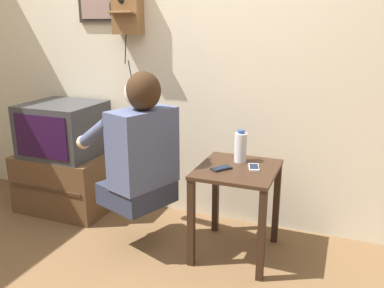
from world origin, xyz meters
The scene contains 9 objects.
wall_back centered at (0.00, 1.27, 1.27)m, with size 6.80×0.05×2.55m.
side_table centered at (0.53, 0.80, 0.45)m, with size 0.47×0.52×0.58m.
person centered at (-0.05, 0.65, 0.69)m, with size 0.64×0.57×0.85m.
tv_stand centered at (-0.89, 0.96, 0.22)m, with size 0.70×0.49×0.45m.
television centered at (-0.88, 0.97, 0.65)m, with size 0.54×0.50×0.40m.
wall_phone_antique centered at (-0.41, 1.19, 1.54)m, with size 0.25×0.18×0.81m.
cell_phone_held centered at (0.45, 0.73, 0.58)m, with size 0.12×0.13×0.01m.
cell_phone_spare centered at (0.63, 0.82, 0.58)m, with size 0.09×0.14×0.01m.
water_bottle centered at (0.52, 0.91, 0.67)m, with size 0.08×0.08×0.21m.
Camera 1 is at (1.12, -1.46, 1.41)m, focal length 38.00 mm.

